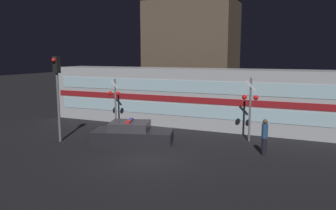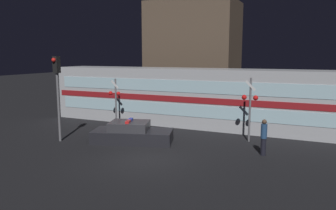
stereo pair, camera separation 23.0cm
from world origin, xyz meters
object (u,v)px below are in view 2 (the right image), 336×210
at_px(pedestrian, 264,137).
at_px(traffic_light_corner, 57,83).
at_px(crossing_signal_near, 250,104).
at_px(police_car, 132,134).
at_px(train, 197,97).

distance_m(pedestrian, traffic_light_corner, 11.20).
distance_m(pedestrian, crossing_signal_near, 2.77).
xyz_separation_m(police_car, traffic_light_corner, (-3.80, -1.44, 2.78)).
bearing_deg(police_car, pedestrian, -12.98).
bearing_deg(pedestrian, police_car, -176.15).
bearing_deg(traffic_light_corner, police_car, 20.80).
bearing_deg(traffic_light_corner, pedestrian, 10.06).
xyz_separation_m(train, pedestrian, (5.15, -5.16, -1.04)).
bearing_deg(crossing_signal_near, police_car, -155.41).
bearing_deg(train, police_car, -108.02).
bearing_deg(crossing_signal_near, train, 144.17).
relative_size(train, traffic_light_corner, 4.52).
distance_m(train, police_car, 6.10).
height_order(crossing_signal_near, traffic_light_corner, traffic_light_corner).
height_order(train, pedestrian, train).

